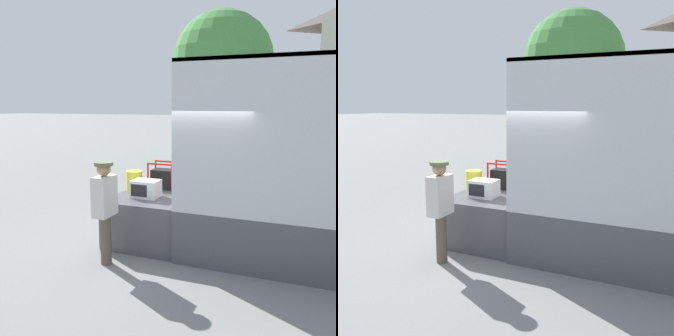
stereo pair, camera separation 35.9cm
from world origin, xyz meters
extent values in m
plane|color=gray|center=(0.00, 0.00, 0.00)|extent=(160.00, 160.00, 0.00)
cube|color=#4C4C51|center=(2.48, 0.00, 0.45)|extent=(4.96, 2.12, 0.89)
cylinder|color=yellow|center=(1.80, 0.07, 1.08)|extent=(0.30, 0.30, 0.38)
cube|color=#4C4C51|center=(-0.71, 0.00, 0.45)|extent=(1.42, 2.01, 0.89)
cube|color=white|center=(-0.79, -0.36, 1.05)|extent=(0.50, 0.39, 0.32)
cube|color=black|center=(-0.84, -0.56, 1.05)|extent=(0.32, 0.01, 0.22)
cube|color=black|center=(-0.78, 0.45, 1.09)|extent=(0.44, 0.34, 0.39)
cylinder|color=slate|center=(-0.60, 0.45, 1.11)|extent=(0.17, 0.19, 0.19)
cylinder|color=red|center=(-1.03, 0.26, 1.17)|extent=(0.04, 0.04, 0.55)
cylinder|color=red|center=(-0.52, 0.26, 1.17)|extent=(0.04, 0.04, 0.55)
cylinder|color=red|center=(-1.03, 0.65, 1.17)|extent=(0.04, 0.04, 0.55)
cylinder|color=red|center=(-0.52, 0.65, 1.17)|extent=(0.04, 0.04, 0.55)
cylinder|color=red|center=(-0.78, 0.26, 1.42)|extent=(0.52, 0.04, 0.04)
cylinder|color=red|center=(-0.78, 0.65, 1.42)|extent=(0.52, 0.04, 0.04)
cylinder|color=yellow|center=(-1.22, 0.02, 1.09)|extent=(0.32, 0.32, 0.41)
cylinder|color=brown|center=(-1.00, -1.46, 0.41)|extent=(0.18, 0.18, 0.82)
cube|color=beige|center=(-1.00, -1.46, 1.15)|extent=(0.24, 0.44, 0.65)
sphere|color=tan|center=(-1.00, -1.46, 1.59)|extent=(0.23, 0.23, 0.23)
cylinder|color=#606B47|center=(-1.00, -1.46, 1.67)|extent=(0.31, 0.31, 0.06)
cylinder|color=brown|center=(-2.18, 10.89, 1.23)|extent=(0.36, 0.36, 2.45)
sphere|color=#478942|center=(-2.18, 10.89, 4.52)|extent=(4.59, 4.59, 4.59)
camera|label=1|loc=(2.13, -6.48, 2.60)|focal=40.00mm
camera|label=2|loc=(2.46, -6.34, 2.60)|focal=40.00mm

